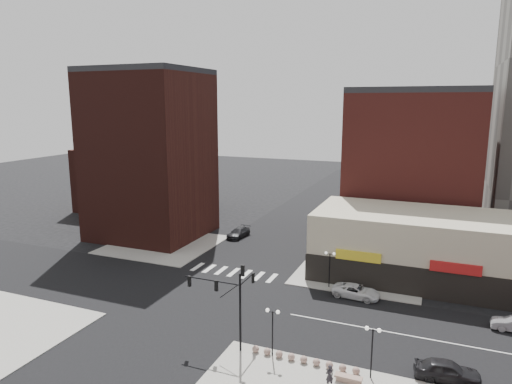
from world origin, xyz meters
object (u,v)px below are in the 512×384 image
(traffic_signal, at_px, (232,293))
(street_lamp_ne, at_px, (330,260))
(dark_sedan_east, at_px, (447,371))
(white_suv, at_px, (356,291))
(stone_bench, at_px, (349,379))
(dark_sedan_north, at_px, (238,233))
(street_lamp_se_a, at_px, (273,321))
(street_lamp_se_b, at_px, (372,339))
(pedestrian, at_px, (329,376))

(traffic_signal, bearing_deg, street_lamp_ne, 73.25)
(dark_sedan_east, bearing_deg, white_suv, 29.18)
(traffic_signal, height_order, white_suv, traffic_signal)
(white_suv, distance_m, stone_bench, 15.85)
(traffic_signal, distance_m, dark_sedan_east, 17.74)
(dark_sedan_north, bearing_deg, traffic_signal, -60.68)
(street_lamp_ne, distance_m, white_suv, 4.47)
(street_lamp_se_a, distance_m, street_lamp_se_b, 8.00)
(traffic_signal, distance_m, white_suv, 17.00)
(street_lamp_se_b, relative_size, stone_bench, 2.03)
(street_lamp_se_b, relative_size, pedestrian, 2.41)
(pedestrian, bearing_deg, traffic_signal, -56.07)
(white_suv, height_order, stone_bench, white_suv)
(street_lamp_ne, bearing_deg, street_lamp_se_b, -66.37)
(dark_sedan_east, bearing_deg, traffic_signal, 89.35)
(dark_sedan_east, distance_m, stone_bench, 7.56)
(street_lamp_se_b, bearing_deg, street_lamp_se_a, 180.00)
(traffic_signal, relative_size, street_lamp_se_b, 1.87)
(white_suv, bearing_deg, stone_bench, -167.78)
(street_lamp_se_b, bearing_deg, street_lamp_ne, 113.63)
(street_lamp_se_a, relative_size, street_lamp_se_b, 1.00)
(stone_bench, bearing_deg, street_lamp_ne, 108.17)
(traffic_signal, xyz_separation_m, street_lamp_se_a, (3.76, -0.17, -1.67))
(street_lamp_se_a, bearing_deg, white_suv, 73.37)
(street_lamp_ne, relative_size, dark_sedan_east, 0.87)
(street_lamp_se_a, distance_m, white_suv, 15.35)
(traffic_signal, height_order, street_lamp_se_a, traffic_signal)
(dark_sedan_north, bearing_deg, street_lamp_se_b, -44.71)
(traffic_signal, height_order, dark_sedan_east, traffic_signal)
(street_lamp_ne, relative_size, pedestrian, 2.41)
(street_lamp_se_b, xyz_separation_m, white_suv, (-3.67, 14.50, -2.58))
(stone_bench, bearing_deg, street_lamp_se_a, 169.95)
(street_lamp_ne, bearing_deg, street_lamp_se_a, -93.58)
(traffic_signal, bearing_deg, street_lamp_se_a, -2.57)
(street_lamp_ne, height_order, stone_bench, street_lamp_ne)
(white_suv, relative_size, dark_sedan_east, 1.06)
(traffic_signal, relative_size, street_lamp_se_a, 1.87)
(white_suv, relative_size, stone_bench, 2.48)
(street_lamp_ne, bearing_deg, pedestrian, -76.69)
(street_lamp_se_a, relative_size, dark_sedan_north, 0.83)
(street_lamp_se_a, height_order, pedestrian, street_lamp_se_a)
(street_lamp_se_b, relative_size, street_lamp_ne, 1.00)
(street_lamp_se_a, bearing_deg, pedestrian, -23.19)
(traffic_signal, bearing_deg, street_lamp_se_b, -0.82)
(dark_sedan_east, xyz_separation_m, pedestrian, (-8.06, -4.28, 0.16))
(pedestrian, bearing_deg, street_lamp_se_a, -64.17)
(white_suv, distance_m, dark_sedan_north, 26.25)
(dark_sedan_north, bearing_deg, white_suv, -30.69)
(white_suv, bearing_deg, dark_sedan_north, 57.57)
(street_lamp_se_b, distance_m, white_suv, 15.18)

